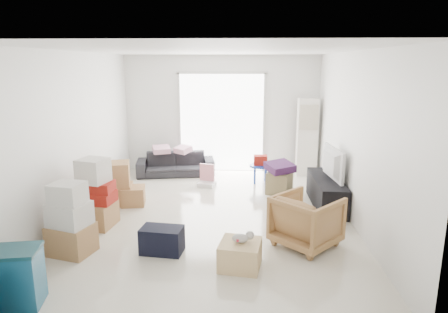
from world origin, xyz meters
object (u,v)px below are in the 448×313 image
at_px(tv_console, 326,192).
at_px(sofa, 176,160).
at_px(ac_tower, 307,137).
at_px(television, 327,175).
at_px(armchair, 307,218).
at_px(wood_crate, 240,255).
at_px(storage_bins, 13,278).
at_px(ottoman, 279,183).
at_px(kids_table, 260,164).

distance_m(tv_console, sofa, 3.59).
relative_size(ac_tower, tv_console, 1.13).
xyz_separation_m(television, armchair, (-0.61, -1.63, -0.17)).
xyz_separation_m(armchair, wood_crate, (-0.92, -0.66, -0.24)).
bearing_deg(wood_crate, tv_console, 56.18).
xyz_separation_m(ac_tower, wood_crate, (-1.48, -4.36, -0.71)).
bearing_deg(sofa, storage_bins, -108.48).
bearing_deg(ac_tower, ottoman, -117.47).
bearing_deg(storage_bins, armchair, 25.81).
height_order(armchair, storage_bins, armchair).
xyz_separation_m(storage_bins, wood_crate, (2.37, 0.93, -0.16)).
height_order(sofa, wood_crate, sofa).
bearing_deg(wood_crate, ottoman, 75.65).
xyz_separation_m(television, wood_crate, (-1.53, -2.29, -0.41)).
distance_m(sofa, storage_bins, 5.21).
height_order(ottoman, wood_crate, ottoman).
distance_m(television, sofa, 3.60).
bearing_deg(ac_tower, television, -88.61).
bearing_deg(tv_console, storage_bins, -140.44).
relative_size(tv_console, television, 1.59).
bearing_deg(television, storage_bins, 123.01).
distance_m(sofa, wood_crate, 4.47).
distance_m(ac_tower, tv_console, 2.16).
xyz_separation_m(storage_bins, kids_table, (2.78, 4.59, 0.10)).
height_order(ac_tower, storage_bins, ac_tower).
bearing_deg(tv_console, kids_table, 129.30).
distance_m(armchair, ottoman, 2.31).
distance_m(television, storage_bins, 5.07).
relative_size(storage_bins, ottoman, 1.49).
height_order(television, wood_crate, television).
xyz_separation_m(television, sofa, (-3.03, 1.92, -0.24)).
distance_m(tv_console, armchair, 1.75).
xyz_separation_m(ac_tower, ottoman, (-0.73, -1.40, -0.66)).
bearing_deg(sofa, wood_crate, -79.30).
relative_size(ottoman, wood_crate, 0.87).
bearing_deg(ac_tower, storage_bins, -126.05).
height_order(tv_console, kids_table, kids_table).
xyz_separation_m(television, ottoman, (-0.78, 0.67, -0.36)).
bearing_deg(storage_bins, television, 39.56).
height_order(ac_tower, television, ac_tower).
height_order(television, ottoman, television).
bearing_deg(armchair, ac_tower, -54.46).
height_order(storage_bins, kids_table, storage_bins).
xyz_separation_m(tv_console, armchair, (-0.61, -1.63, 0.15)).
bearing_deg(sofa, ac_tower, -6.03).
height_order(television, armchair, armchair).
height_order(television, storage_bins, same).
relative_size(television, kids_table, 1.61).
relative_size(ac_tower, wood_crate, 3.52).
distance_m(ottoman, kids_table, 0.81).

